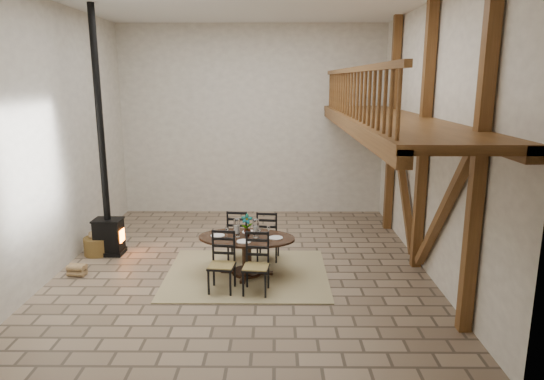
{
  "coord_description": "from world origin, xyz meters",
  "views": [
    {
      "loc": [
        0.62,
        -8.99,
        3.59
      ],
      "look_at": [
        0.55,
        0.4,
        1.44
      ],
      "focal_mm": 32.0,
      "sensor_mm": 36.0,
      "label": 1
    }
  ],
  "objects_px": {
    "log_basket": "(98,245)",
    "log_stack": "(77,270)",
    "dining_table": "(247,253)",
    "wood_stove": "(106,201)"
  },
  "relations": [
    {
      "from": "dining_table",
      "to": "log_basket",
      "type": "relative_size",
      "value": 3.77
    },
    {
      "from": "log_basket",
      "to": "log_stack",
      "type": "xyz_separation_m",
      "value": [
        0.02,
        -1.15,
        -0.09
      ]
    },
    {
      "from": "dining_table",
      "to": "wood_stove",
      "type": "height_order",
      "value": "wood_stove"
    },
    {
      "from": "log_basket",
      "to": "wood_stove",
      "type": "bearing_deg",
      "value": 3.24
    },
    {
      "from": "dining_table",
      "to": "log_basket",
      "type": "height_order",
      "value": "dining_table"
    },
    {
      "from": "dining_table",
      "to": "log_stack",
      "type": "xyz_separation_m",
      "value": [
        -3.17,
        -0.09,
        -0.32
      ]
    },
    {
      "from": "log_basket",
      "to": "log_stack",
      "type": "relative_size",
      "value": 1.63
    },
    {
      "from": "dining_table",
      "to": "log_stack",
      "type": "relative_size",
      "value": 6.13
    },
    {
      "from": "log_basket",
      "to": "dining_table",
      "type": "bearing_deg",
      "value": -18.42
    },
    {
      "from": "wood_stove",
      "to": "log_stack",
      "type": "distance_m",
      "value": 1.58
    }
  ]
}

